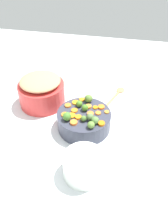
# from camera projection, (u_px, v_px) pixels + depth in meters

# --- Properties ---
(tabletop) EXTENTS (2.40, 2.40, 0.02)m
(tabletop) POSITION_uv_depth(u_px,v_px,m) (80.00, 125.00, 1.28)
(tabletop) COLOR white
(tabletop) RESTS_ON ground
(serving_bowl_carrots) EXTENTS (0.28, 0.28, 0.10)m
(serving_bowl_carrots) POSITION_uv_depth(u_px,v_px,m) (84.00, 120.00, 1.21)
(serving_bowl_carrots) COLOR #363848
(serving_bowl_carrots) RESTS_ON tabletop
(metal_pot) EXTENTS (0.27, 0.27, 0.13)m
(metal_pot) POSITION_uv_depth(u_px,v_px,m) (42.00, 94.00, 1.36)
(metal_pot) COLOR red
(metal_pot) RESTS_ON tabletop
(stuffing_mound) EXTENTS (0.23, 0.23, 0.05)m
(stuffing_mound) POSITION_uv_depth(u_px,v_px,m) (40.00, 81.00, 1.31)
(stuffing_mound) COLOR tan
(stuffing_mound) RESTS_ON metal_pot
(carrot_slice_0) EXTENTS (0.05, 0.05, 0.01)m
(carrot_slice_0) POSITION_uv_depth(u_px,v_px,m) (65.00, 115.00, 1.17)
(carrot_slice_0) COLOR orange
(carrot_slice_0) RESTS_ON serving_bowl_carrots
(carrot_slice_1) EXTENTS (0.04, 0.04, 0.01)m
(carrot_slice_1) POSITION_uv_depth(u_px,v_px,m) (101.00, 123.00, 1.12)
(carrot_slice_1) COLOR orange
(carrot_slice_1) RESTS_ON serving_bowl_carrots
(carrot_slice_2) EXTENTS (0.04, 0.04, 0.01)m
(carrot_slice_2) POSITION_uv_depth(u_px,v_px,m) (74.00, 123.00, 1.12)
(carrot_slice_2) COLOR orange
(carrot_slice_2) RESTS_ON serving_bowl_carrots
(carrot_slice_3) EXTENTS (0.05, 0.05, 0.01)m
(carrot_slice_3) POSITION_uv_depth(u_px,v_px,m) (76.00, 102.00, 1.25)
(carrot_slice_3) COLOR orange
(carrot_slice_3) RESTS_ON serving_bowl_carrots
(carrot_slice_4) EXTENTS (0.05, 0.05, 0.01)m
(carrot_slice_4) POSITION_uv_depth(u_px,v_px,m) (90.00, 114.00, 1.17)
(carrot_slice_4) COLOR orange
(carrot_slice_4) RESTS_ON serving_bowl_carrots
(carrot_slice_5) EXTENTS (0.04, 0.04, 0.01)m
(carrot_slice_5) POSITION_uv_depth(u_px,v_px,m) (88.00, 106.00, 1.22)
(carrot_slice_5) COLOR orange
(carrot_slice_5) RESTS_ON serving_bowl_carrots
(carrot_slice_6) EXTENTS (0.03, 0.03, 0.01)m
(carrot_slice_6) POSITION_uv_depth(u_px,v_px,m) (82.00, 99.00, 1.27)
(carrot_slice_6) COLOR orange
(carrot_slice_6) RESTS_ON serving_bowl_carrots
(carrot_slice_7) EXTENTS (0.04, 0.04, 0.01)m
(carrot_slice_7) POSITION_uv_depth(u_px,v_px,m) (95.00, 107.00, 1.21)
(carrot_slice_7) COLOR orange
(carrot_slice_7) RESTS_ON serving_bowl_carrots
(carrot_slice_8) EXTENTS (0.03, 0.03, 0.01)m
(carrot_slice_8) POSITION_uv_depth(u_px,v_px,m) (98.00, 113.00, 1.18)
(carrot_slice_8) COLOR orange
(carrot_slice_8) RESTS_ON serving_bowl_carrots
(carrot_slice_9) EXTENTS (0.04, 0.04, 0.01)m
(carrot_slice_9) POSITION_uv_depth(u_px,v_px,m) (74.00, 110.00, 1.20)
(carrot_slice_9) COLOR orange
(carrot_slice_9) RESTS_ON serving_bowl_carrots
(carrot_slice_10) EXTENTS (0.04, 0.04, 0.01)m
(carrot_slice_10) POSITION_uv_depth(u_px,v_px,m) (101.00, 107.00, 1.22)
(carrot_slice_10) COLOR orange
(carrot_slice_10) RESTS_ON serving_bowl_carrots
(carrot_slice_11) EXTENTS (0.03, 0.03, 0.01)m
(carrot_slice_11) POSITION_uv_depth(u_px,v_px,m) (107.00, 112.00, 1.19)
(carrot_slice_11) COLOR orange
(carrot_slice_11) RESTS_ON serving_bowl_carrots
(carrot_slice_12) EXTENTS (0.05, 0.05, 0.01)m
(carrot_slice_12) POSITION_uv_depth(u_px,v_px,m) (72.00, 116.00, 1.16)
(carrot_slice_12) COLOR orange
(carrot_slice_12) RESTS_ON serving_bowl_carrots
(carrot_slice_13) EXTENTS (0.05, 0.05, 0.01)m
(carrot_slice_13) POSITION_uv_depth(u_px,v_px,m) (78.00, 117.00, 1.15)
(carrot_slice_13) COLOR orange
(carrot_slice_13) RESTS_ON serving_bowl_carrots
(carrot_slice_14) EXTENTS (0.05, 0.05, 0.01)m
(carrot_slice_14) POSITION_uv_depth(u_px,v_px,m) (68.00, 105.00, 1.23)
(carrot_slice_14) COLOR orange
(carrot_slice_14) RESTS_ON serving_bowl_carrots
(brussels_sprout_0) EXTENTS (0.04, 0.04, 0.04)m
(brussels_sprout_0) POSITION_uv_depth(u_px,v_px,m) (67.00, 116.00, 1.13)
(brussels_sprout_0) COLOR #467B2C
(brussels_sprout_0) RESTS_ON serving_bowl_carrots
(brussels_sprout_1) EXTENTS (0.04, 0.04, 0.04)m
(brussels_sprout_1) POSITION_uv_depth(u_px,v_px,m) (85.00, 108.00, 1.19)
(brussels_sprout_1) COLOR #487924
(brussels_sprout_1) RESTS_ON serving_bowl_carrots
(brussels_sprout_2) EXTENTS (0.03, 0.03, 0.03)m
(brussels_sprout_2) POSITION_uv_depth(u_px,v_px,m) (84.00, 119.00, 1.13)
(brussels_sprout_2) COLOR #4C702D
(brussels_sprout_2) RESTS_ON serving_bowl_carrots
(brussels_sprout_3) EXTENTS (0.04, 0.04, 0.04)m
(brussels_sprout_3) POSITION_uv_depth(u_px,v_px,m) (90.00, 117.00, 1.14)
(brussels_sprout_3) COLOR #557140
(brussels_sprout_3) RESTS_ON serving_bowl_carrots
(brussels_sprout_4) EXTENTS (0.04, 0.04, 0.04)m
(brussels_sprout_4) POSITION_uv_depth(u_px,v_px,m) (95.00, 120.00, 1.11)
(brussels_sprout_4) COLOR #547B3C
(brussels_sprout_4) RESTS_ON serving_bowl_carrots
(brussels_sprout_5) EXTENTS (0.03, 0.03, 0.03)m
(brussels_sprout_5) POSITION_uv_depth(u_px,v_px,m) (79.00, 104.00, 1.22)
(brussels_sprout_5) COLOR #528327
(brussels_sprout_5) RESTS_ON serving_bowl_carrots
(brussels_sprout_6) EXTENTS (0.04, 0.04, 0.04)m
(brussels_sprout_6) POSITION_uv_depth(u_px,v_px,m) (89.00, 98.00, 1.24)
(brussels_sprout_6) COLOR #587C32
(brussels_sprout_6) RESTS_ON serving_bowl_carrots
(brussels_sprout_7) EXTENTS (0.04, 0.04, 0.04)m
(brussels_sprout_7) POSITION_uv_depth(u_px,v_px,m) (91.00, 125.00, 1.09)
(brussels_sprout_7) COLOR olive
(brussels_sprout_7) RESTS_ON serving_bowl_carrots
(wooden_spoon) EXTENTS (0.26, 0.13, 0.01)m
(wooden_spoon) POSITION_uv_depth(u_px,v_px,m) (117.00, 94.00, 1.47)
(wooden_spoon) COLOR tan
(wooden_spoon) RESTS_ON tabletop
(casserole_dish) EXTENTS (0.18, 0.18, 0.11)m
(casserole_dish) POSITION_uv_depth(u_px,v_px,m) (84.00, 166.00, 0.99)
(casserole_dish) COLOR white
(casserole_dish) RESTS_ON tabletop
(dish_towel) EXTENTS (0.18, 0.16, 0.01)m
(dish_towel) POSITION_uv_depth(u_px,v_px,m) (61.00, 80.00, 1.60)
(dish_towel) COLOR beige
(dish_towel) RESTS_ON tabletop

